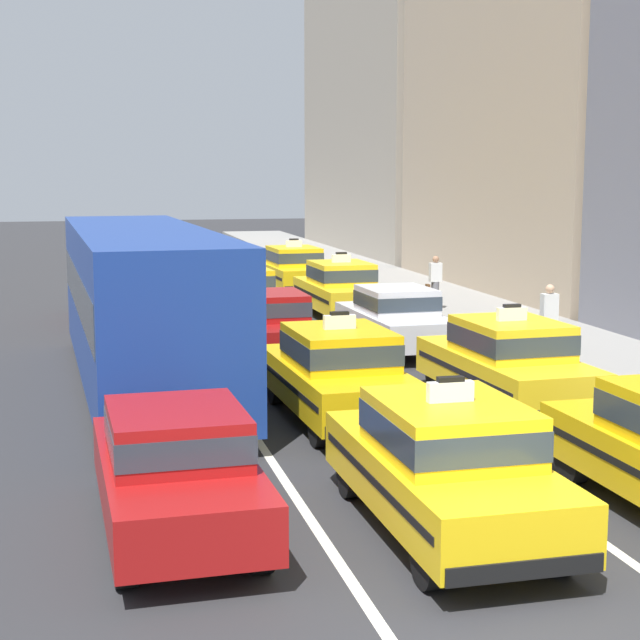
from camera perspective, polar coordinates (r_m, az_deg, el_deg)
ground_plane at (r=10.39m, az=12.85°, el=-16.51°), size 160.00×160.00×0.00m
lane_stripe_left_center at (r=28.86m, az=-7.97°, el=-0.20°), size 0.14×80.00×0.01m
lane_stripe_center_right at (r=29.33m, az=-1.74°, el=0.02°), size 0.14×80.00×0.01m
sidewalk_curb at (r=26.42m, az=12.51°, el=-0.97°), size 4.00×90.00×0.15m
sedan_left_nearest at (r=12.19m, az=-8.20°, el=-8.29°), size 1.89×4.35×1.58m
bus_left_second at (r=20.22m, az=-10.14°, el=1.21°), size 3.02×11.30×3.22m
sedan_left_third at (r=29.91m, az=-11.67°, el=1.65°), size 2.01×4.39×1.58m
taxi_center_nearest at (r=12.20m, az=7.19°, el=-8.11°), size 1.86×4.58×1.96m
taxi_center_second at (r=17.39m, az=1.01°, el=-3.00°), size 1.97×4.62×1.96m
sedan_center_third at (r=23.09m, az=-2.94°, el=-0.20°), size 1.80×4.32×1.58m
taxi_center_fourth at (r=28.06m, az=-4.73°, el=1.41°), size 2.07×4.65×1.96m
sedan_center_fifth at (r=33.36m, az=-6.18°, el=2.48°), size 1.78×4.31×1.58m
taxi_right_second at (r=18.64m, az=10.68°, el=-2.36°), size 1.98×4.62×1.96m
sedan_right_third at (r=24.07m, az=4.33°, el=0.15°), size 1.90×4.35×1.58m
taxi_right_fourth at (r=29.68m, az=1.16°, el=1.83°), size 1.91×4.60×1.96m
taxi_right_fifth at (r=35.52m, az=-1.54°, el=2.95°), size 1.97×4.62×1.96m
pedestrian_mid_block at (r=30.46m, az=6.58°, el=2.13°), size 0.47×0.24×1.64m
pedestrian_by_storefront at (r=22.85m, az=12.94°, el=-0.08°), size 0.36×0.24×1.70m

